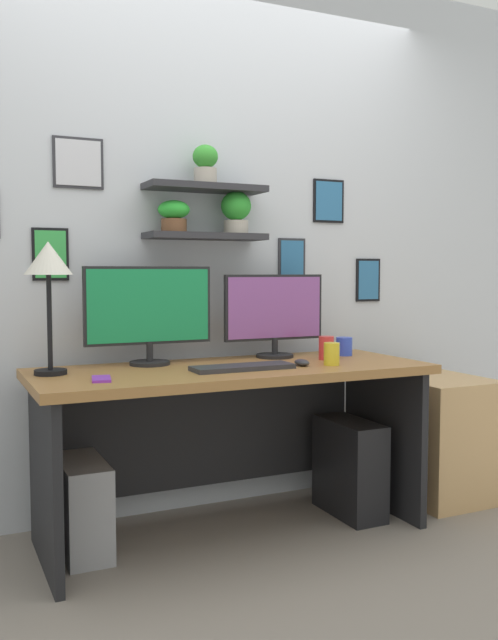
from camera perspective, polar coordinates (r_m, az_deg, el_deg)
ground_plane at (r=3.18m, az=-1.31°, el=-17.41°), size 8.00×8.00×0.00m
back_wall_assembly at (r=3.37m, az=-4.40°, el=7.27°), size 4.40×0.24×2.70m
desk at (r=3.08m, az=-1.75°, el=-7.59°), size 1.73×0.68×0.75m
monitor_left at (r=3.06m, az=-8.35°, el=0.75°), size 0.58×0.18×0.44m
monitor_right at (r=3.30m, az=2.11°, el=0.60°), size 0.52×0.18×0.40m
keyboard at (r=2.90m, az=-0.56°, el=-3.96°), size 0.44×0.14×0.02m
computer_mouse at (r=3.02m, az=4.43°, el=-3.55°), size 0.06×0.09×0.03m
desk_lamp at (r=2.85m, az=-16.37°, el=4.23°), size 0.19×0.19×0.53m
cell_phone at (r=2.68m, az=-12.20°, el=-4.81°), size 0.10×0.15×0.01m
coffee_mug at (r=3.41m, az=7.93°, el=-2.19°), size 0.08×0.08×0.09m
pen_cup at (r=3.05m, az=6.90°, el=-2.82°), size 0.07×0.07×0.10m
water_cup at (r=3.24m, az=6.46°, el=-2.33°), size 0.07×0.07×0.11m
drawer_cabinet at (r=3.70m, az=15.66°, el=-9.43°), size 0.44×0.50×0.62m
computer_tower_left at (r=3.01m, az=-13.71°, el=-14.87°), size 0.18×0.40×0.39m
computer_tower_right at (r=3.39m, az=8.33°, el=-12.04°), size 0.18×0.40×0.45m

